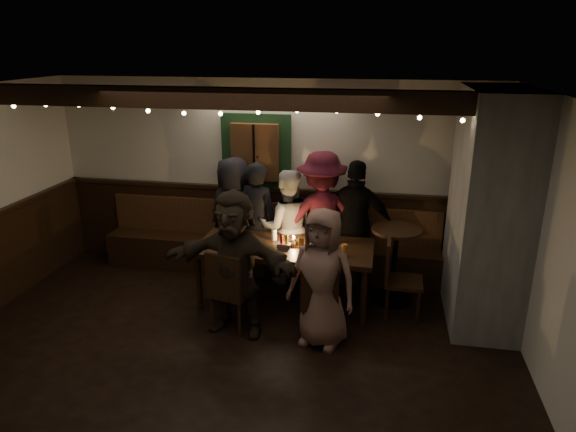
% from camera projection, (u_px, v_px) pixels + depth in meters
% --- Properties ---
extents(room, '(6.02, 5.01, 2.62)m').
position_uv_depth(room, '(343.00, 222.00, 5.88)').
color(room, black).
rests_on(room, ground).
extents(dining_table, '(2.08, 0.89, 0.90)m').
position_uv_depth(dining_table, '(285.00, 251.00, 6.11)').
color(dining_table, black).
rests_on(dining_table, ground).
extents(chair_near_left, '(0.52, 0.52, 0.94)m').
position_uv_depth(chair_near_left, '(229.00, 287.00, 5.53)').
color(chair_near_left, black).
rests_on(chair_near_left, ground).
extents(chair_near_right, '(0.44, 0.44, 0.87)m').
position_uv_depth(chair_near_right, '(319.00, 299.00, 5.37)').
color(chair_near_right, black).
rests_on(chair_near_right, ground).
extents(chair_end, '(0.44, 0.44, 0.94)m').
position_uv_depth(chair_end, '(396.00, 274.00, 5.85)').
color(chair_end, black).
rests_on(chair_end, ground).
extents(high_top, '(0.59, 0.59, 0.94)m').
position_uv_depth(high_top, '(395.00, 256.00, 6.18)').
color(high_top, black).
rests_on(high_top, ground).
extents(person_a, '(0.91, 0.73, 1.62)m').
position_uv_depth(person_a, '(234.00, 216.00, 6.92)').
color(person_a, black).
rests_on(person_a, ground).
extents(person_b, '(0.68, 0.55, 1.60)m').
position_uv_depth(person_b, '(258.00, 221.00, 6.76)').
color(person_b, black).
rests_on(person_b, ground).
extents(person_c, '(0.86, 0.75, 1.52)m').
position_uv_depth(person_c, '(287.00, 227.00, 6.68)').
color(person_c, '#BAB9B4').
rests_on(person_c, ground).
extents(person_d, '(1.29, 1.00, 1.75)m').
position_uv_depth(person_d, '(321.00, 218.00, 6.63)').
color(person_d, '#3E0F1C').
rests_on(person_d, ground).
extents(person_e, '(1.02, 0.52, 1.66)m').
position_uv_depth(person_e, '(356.00, 224.00, 6.55)').
color(person_e, black).
rests_on(person_e, ground).
extents(person_f, '(1.55, 0.69, 1.61)m').
position_uv_depth(person_f, '(235.00, 263.00, 5.45)').
color(person_f, black).
rests_on(person_f, ground).
extents(person_g, '(0.82, 0.64, 1.49)m').
position_uv_depth(person_g, '(322.00, 278.00, 5.25)').
color(person_g, '#896255').
rests_on(person_g, ground).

